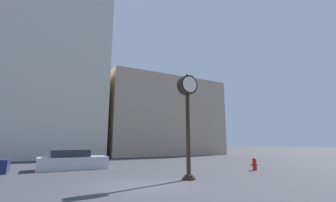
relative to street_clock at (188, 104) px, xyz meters
The scene contains 6 objects.
ground_plane 4.52m from the street_clock, 169.02° to the right, with size 200.00×200.00×0.00m, color #38383D.
building_tall_tower 29.67m from the street_clock, 106.97° to the left, with size 14.65×12.00×40.71m.
building_storefront_row 25.57m from the street_clock, 67.34° to the left, with size 18.03×12.00×11.56m.
street_clock is the anchor object (origin of this frame).
car_silver 9.40m from the street_clock, 121.27° to the left, with size 4.47×1.99×1.32m.
fire_hydrant_far 6.97m from the street_clock, 10.88° to the left, with size 0.60×0.26×0.81m.
Camera 1 is at (-3.93, -9.17, 1.77)m, focal length 24.00 mm.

